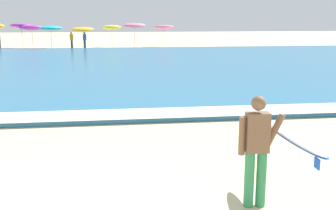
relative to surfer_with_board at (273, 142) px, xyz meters
name	(u,v)px	position (x,y,z in m)	size (l,w,h in m)	color
sea	(91,65)	(-3.58, 19.33, -0.96)	(120.00, 28.00, 0.14)	teal
surf_foam	(69,116)	(-3.58, 5.93, -0.88)	(120.00, 1.31, 0.01)	white
surfer_with_board	(273,142)	(0.00, 0.00, 0.00)	(1.01, 2.44, 1.73)	#338E56
beach_umbrella_2	(21,26)	(-10.95, 36.53, 1.08)	(2.06, 2.08, 2.40)	beige
beach_umbrella_3	(32,28)	(-9.84, 35.79, 0.89)	(2.28, 2.31, 2.26)	beige
beach_umbrella_4	(51,28)	(-7.85, 34.11, 0.88)	(2.10, 2.10, 2.13)	beige
beach_umbrella_5	(83,29)	(-5.00, 34.98, 0.75)	(2.10, 2.12, 2.03)	beige
beach_umbrella_6	(112,27)	(-2.27, 35.85, 0.89)	(1.80, 1.83, 2.21)	beige
beach_umbrella_7	(134,25)	(-0.07, 35.39, 1.08)	(2.18, 2.19, 2.38)	beige
beach_umbrella_8	(164,27)	(2.93, 36.03, 0.89)	(2.03, 2.05, 2.21)	beige
beachgoer_near_row_mid	(72,40)	(-5.98, 33.81, -0.19)	(0.32, 0.20, 1.58)	#383842
beachgoer_near_row_right	(85,40)	(-4.77, 33.56, -0.19)	(0.32, 0.20, 1.58)	#383842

